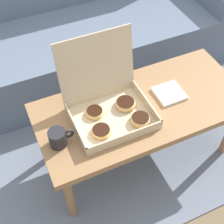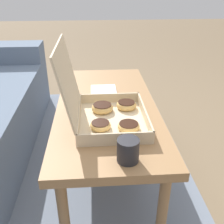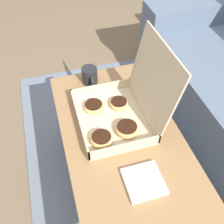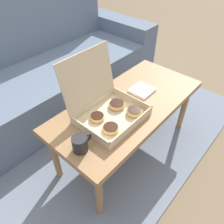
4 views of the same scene
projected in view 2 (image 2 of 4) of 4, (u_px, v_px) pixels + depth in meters
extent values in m
plane|color=#756047|center=(83.00, 174.00, 1.60)|extent=(12.00, 12.00, 0.00)
cube|color=slate|center=(33.00, 176.00, 1.58)|extent=(2.40, 1.90, 0.01)
cube|color=#997047|center=(107.00, 108.00, 1.40)|extent=(1.12, 0.52, 0.04)
cylinder|color=#997047|center=(162.00, 212.00, 1.08)|extent=(0.04, 0.04, 0.43)
cylinder|color=#997047|center=(130.00, 105.00, 1.96)|extent=(0.04, 0.04, 0.43)
cylinder|color=#997047|center=(64.00, 218.00, 1.05)|extent=(0.04, 0.04, 0.43)
cylinder|color=#997047|center=(76.00, 106.00, 1.94)|extent=(0.04, 0.04, 0.43)
cube|color=beige|center=(112.00, 121.00, 1.22)|extent=(0.39, 0.32, 0.01)
cube|color=beige|center=(145.00, 114.00, 1.22)|extent=(0.39, 0.01, 0.05)
cube|color=beige|center=(79.00, 116.00, 1.20)|extent=(0.39, 0.01, 0.05)
cube|color=beige|center=(115.00, 138.00, 1.04)|extent=(0.01, 0.32, 0.05)
cube|color=beige|center=(109.00, 98.00, 1.38)|extent=(0.01, 0.32, 0.05)
cube|color=beige|center=(68.00, 80.00, 1.12)|extent=(0.39, 0.07, 0.31)
torus|color=#E0B266|center=(102.00, 108.00, 1.30)|extent=(0.11, 0.11, 0.04)
cylinder|color=black|center=(102.00, 106.00, 1.29)|extent=(0.09, 0.09, 0.02)
torus|color=#E0B266|center=(100.00, 125.00, 1.15)|extent=(0.09, 0.09, 0.03)
cylinder|color=black|center=(100.00, 124.00, 1.15)|extent=(0.08, 0.08, 0.01)
torus|color=#E0B266|center=(129.00, 126.00, 1.14)|extent=(0.10, 0.10, 0.03)
cylinder|color=black|center=(129.00, 125.00, 1.14)|extent=(0.08, 0.08, 0.01)
torus|color=#E0B266|center=(126.00, 105.00, 1.32)|extent=(0.10, 0.10, 0.03)
cylinder|color=black|center=(126.00, 103.00, 1.32)|extent=(0.08, 0.08, 0.02)
cylinder|color=#232328|center=(128.00, 150.00, 0.95)|extent=(0.08, 0.08, 0.09)
torus|color=#232328|center=(126.00, 141.00, 1.00)|extent=(0.05, 0.01, 0.05)
cube|color=white|center=(103.00, 91.00, 1.53)|extent=(0.15, 0.15, 0.02)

